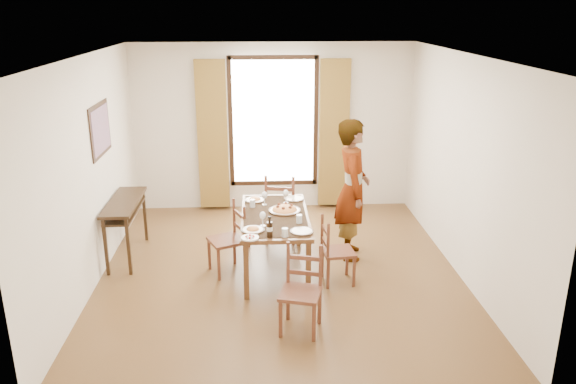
{
  "coord_description": "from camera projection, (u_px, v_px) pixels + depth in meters",
  "views": [
    {
      "loc": [
        -0.27,
        -6.46,
        3.24
      ],
      "look_at": [
        0.11,
        0.23,
        1.0
      ],
      "focal_mm": 35.0,
      "sensor_mm": 36.0,
      "label": 1
    }
  ],
  "objects": [
    {
      "name": "room_shell",
      "position": [
        279.0,
        153.0,
        6.79
      ],
      "size": [
        4.6,
        5.1,
        2.74
      ],
      "color": "silver",
      "rests_on": "ground"
    },
    {
      "name": "plate_sw",
      "position": [
        253.0,
        229.0,
        6.49
      ],
      "size": [
        0.27,
        0.27,
        0.05
      ],
      "primitive_type": null,
      "color": "silver",
      "rests_on": "dining_table"
    },
    {
      "name": "man",
      "position": [
        352.0,
        190.0,
        7.36
      ],
      "size": [
        0.76,
        0.56,
        1.88
      ],
      "primitive_type": "imported",
      "rotation": [
        0.0,
        0.0,
        1.49
      ],
      "color": "#999DA2",
      "rests_on": "ground"
    },
    {
      "name": "ground",
      "position": [
        280.0,
        272.0,
        7.16
      ],
      "size": [
        5.0,
        5.0,
        0.0
      ],
      "primitive_type": "plane",
      "color": "#4C3417",
      "rests_on": "ground"
    },
    {
      "name": "tumbler_b",
      "position": [
        252.0,
        203.0,
        7.25
      ],
      "size": [
        0.07,
        0.07,
        0.1
      ],
      "primitive_type": "cylinder",
      "color": "silver",
      "rests_on": "dining_table"
    },
    {
      "name": "plate_ne",
      "position": [
        294.0,
        197.0,
        7.53
      ],
      "size": [
        0.27,
        0.27,
        0.05
      ],
      "primitive_type": null,
      "color": "silver",
      "rests_on": "dining_table"
    },
    {
      "name": "plate_nw",
      "position": [
        255.0,
        199.0,
        7.48
      ],
      "size": [
        0.27,
        0.27,
        0.05
      ],
      "primitive_type": null,
      "color": "silver",
      "rests_on": "dining_table"
    },
    {
      "name": "chair_north",
      "position": [
        281.0,
        209.0,
        8.01
      ],
      "size": [
        0.53,
        0.53,
        1.01
      ],
      "rotation": [
        0.0,
        0.0,
        2.94
      ],
      "color": "brown",
      "rests_on": "ground"
    },
    {
      "name": "chair_south",
      "position": [
        301.0,
        292.0,
        5.78
      ],
      "size": [
        0.5,
        0.5,
        0.91
      ],
      "rotation": [
        0.0,
        0.0,
        -0.28
      ],
      "color": "brown",
      "rests_on": "ground"
    },
    {
      "name": "pasta_platter",
      "position": [
        285.0,
        208.0,
        7.08
      ],
      "size": [
        0.4,
        0.4,
        0.1
      ],
      "primitive_type": null,
      "color": "#B15B16",
      "rests_on": "dining_table"
    },
    {
      "name": "chair_east",
      "position": [
        336.0,
        252.0,
        6.79
      ],
      "size": [
        0.41,
        0.41,
        0.84
      ],
      "rotation": [
        0.0,
        0.0,
        1.68
      ],
      "color": "brown",
      "rests_on": "ground"
    },
    {
      "name": "tumbler_a",
      "position": [
        299.0,
        219.0,
        6.72
      ],
      "size": [
        0.07,
        0.07,
        0.1
      ],
      "primitive_type": "cylinder",
      "color": "silver",
      "rests_on": "dining_table"
    },
    {
      "name": "wine_bottle",
      "position": [
        270.0,
        227.0,
        6.28
      ],
      "size": [
        0.07,
        0.07,
        0.25
      ],
      "primitive_type": null,
      "color": "black",
      "rests_on": "dining_table"
    },
    {
      "name": "tumbler_c",
      "position": [
        285.0,
        232.0,
        6.31
      ],
      "size": [
        0.07,
        0.07,
        0.1
      ],
      "primitive_type": "cylinder",
      "color": "silver",
      "rests_on": "dining_table"
    },
    {
      "name": "wine_glass_b",
      "position": [
        286.0,
        196.0,
        7.37
      ],
      "size": [
        0.08,
        0.08,
        0.18
      ],
      "primitive_type": null,
      "color": "white",
      "rests_on": "dining_table"
    },
    {
      "name": "wine_glass_c",
      "position": [
        264.0,
        198.0,
        7.3
      ],
      "size": [
        0.08,
        0.08,
        0.18
      ],
      "primitive_type": null,
      "color": "white",
      "rests_on": "dining_table"
    },
    {
      "name": "caprese_plate",
      "position": [
        250.0,
        237.0,
        6.27
      ],
      "size": [
        0.2,
        0.2,
        0.04
      ],
      "primitive_type": null,
      "color": "silver",
      "rests_on": "dining_table"
    },
    {
      "name": "wine_glass_a",
      "position": [
        263.0,
        219.0,
        6.6
      ],
      "size": [
        0.08,
        0.08,
        0.18
      ],
      "primitive_type": null,
      "color": "white",
      "rests_on": "dining_table"
    },
    {
      "name": "console_table",
      "position": [
        125.0,
        209.0,
        7.4
      ],
      "size": [
        0.38,
        1.2,
        0.8
      ],
      "color": "black",
      "rests_on": "ground"
    },
    {
      "name": "chair_west",
      "position": [
        229.0,
        241.0,
        7.05
      ],
      "size": [
        0.53,
        0.53,
        0.91
      ],
      "rotation": [
        0.0,
        0.0,
        -1.15
      ],
      "color": "brown",
      "rests_on": "ground"
    },
    {
      "name": "plate_se",
      "position": [
        302.0,
        230.0,
        6.45
      ],
      "size": [
        0.27,
        0.27,
        0.05
      ],
      "primitive_type": null,
      "color": "silver",
      "rests_on": "dining_table"
    },
    {
      "name": "dining_table",
      "position": [
        275.0,
        220.0,
        7.02
      ],
      "size": [
        0.83,
        1.61,
        0.76
      ],
      "color": "brown",
      "rests_on": "ground"
    }
  ]
}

